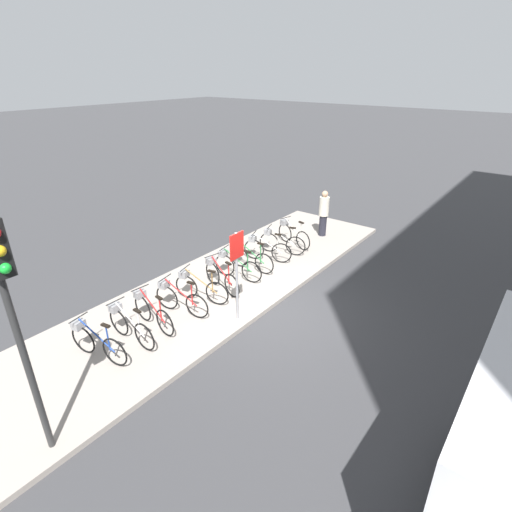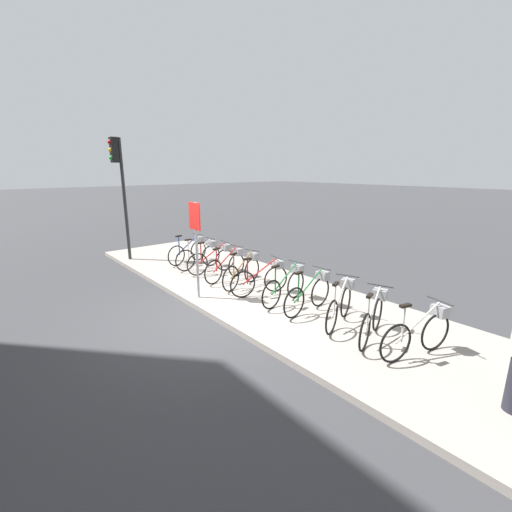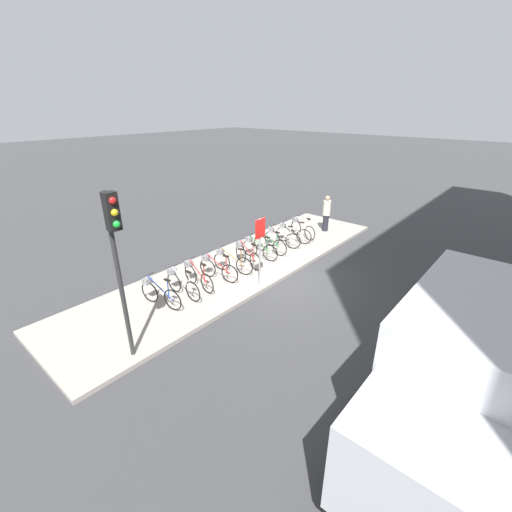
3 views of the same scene
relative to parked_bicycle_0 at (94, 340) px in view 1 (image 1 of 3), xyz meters
name	(u,v)px [view 1 (image 1 of 3)]	position (x,y,z in m)	size (l,w,h in m)	color
ground_plane	(267,312)	(3.65, -1.69, -0.54)	(120.00, 120.00, 0.00)	#38383A
sidewalk	(216,289)	(3.65, 0.04, -0.48)	(13.72, 3.46, 0.12)	#9E9389
parked_bicycle_0	(94,340)	(0.00, 0.00, 0.00)	(0.47, 1.51, 0.94)	black
parked_bicycle_1	(128,324)	(0.77, -0.05, 0.00)	(0.46, 1.53, 0.94)	black
parked_bicycle_2	(151,310)	(1.42, 0.00, 0.00)	(0.46, 1.52, 0.94)	black
parked_bicycle_3	(178,297)	(2.19, -0.08, 0.00)	(0.48, 1.50, 0.94)	black
parked_bicycle_4	(198,286)	(2.88, -0.06, 0.00)	(0.56, 1.48, 0.94)	black
parked_bicycle_5	(220,275)	(3.67, -0.09, 0.00)	(0.51, 1.50, 0.94)	black
parked_bicycle_6	(235,265)	(4.38, -0.02, 0.00)	(0.46, 1.52, 0.94)	black
parked_bicycle_7	(249,256)	(5.05, 0.02, 0.00)	(0.46, 1.52, 0.94)	black
parked_bicycle_8	(265,248)	(5.82, 0.01, 0.00)	(0.64, 1.45, 0.94)	black
parked_bicycle_9	(279,241)	(6.55, -0.04, 0.00)	(0.61, 1.46, 0.94)	black
parked_bicycle_10	(292,233)	(7.36, 0.01, 0.00)	(0.55, 1.49, 0.94)	black
pedestrian	(324,212)	(8.75, -0.39, 0.43)	(0.34, 0.34, 1.63)	#23232D
traffic_light	(9,298)	(-1.67, -1.44, 2.33)	(0.24, 0.40, 3.85)	#2D2D2D
sign_post	(237,262)	(2.86, -1.40, 1.08)	(0.44, 0.07, 2.20)	#99999E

